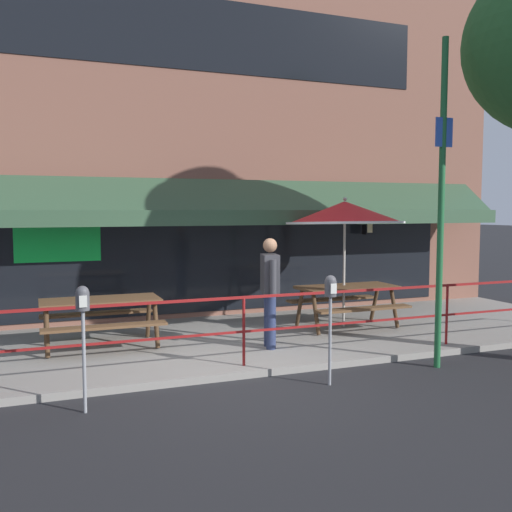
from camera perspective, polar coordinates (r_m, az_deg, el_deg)
ground_plane at (r=7.78m, az=-0.45°, el=-12.15°), size 120.00×120.00×0.00m
patio_deck at (r=9.60m, az=-4.75°, el=-8.60°), size 15.00×4.00×0.10m
restaurant_building at (r=11.62m, az=-8.11°, el=13.22°), size 15.00×1.60×8.03m
patio_railing at (r=7.86m, az=-1.23°, el=-5.97°), size 13.84×0.04×0.97m
picnic_table_left at (r=9.21m, az=-15.27°, el=-5.14°), size 1.80×1.42×0.76m
picnic_table_centre at (r=10.51m, az=9.10°, el=-3.83°), size 1.80×1.42×0.76m
patio_umbrella_centre at (r=10.50m, az=8.87°, el=4.23°), size 2.14×2.14×2.38m
pedestrian_walking at (r=8.84m, az=1.40°, el=-3.09°), size 0.32×0.61×1.71m
parking_meter_near at (r=6.54m, az=-16.93°, el=-5.24°), size 0.15×0.16×1.42m
parking_meter_far at (r=7.31m, az=7.46°, el=-4.05°), size 0.15×0.16×1.42m
street_sign_pole at (r=8.40m, az=18.04°, el=5.19°), size 0.28×0.09×4.60m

